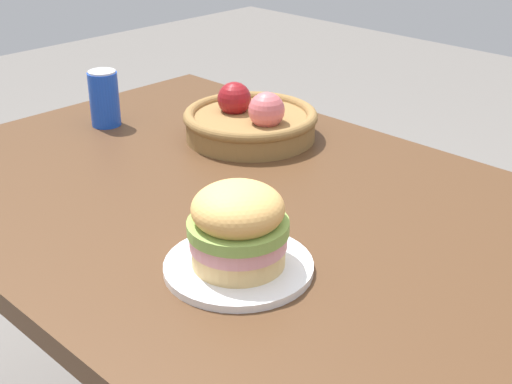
% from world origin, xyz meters
% --- Properties ---
extents(dining_table, '(1.40, 0.90, 0.75)m').
position_xyz_m(dining_table, '(0.00, 0.00, 0.65)').
color(dining_table, '#4C301C').
rests_on(dining_table, ground_plane).
extents(plate, '(0.22, 0.22, 0.01)m').
position_xyz_m(plate, '(0.14, -0.17, 0.76)').
color(plate, white).
rests_on(plate, dining_table).
extents(sandwich, '(0.15, 0.15, 0.13)m').
position_xyz_m(sandwich, '(0.14, -0.17, 0.82)').
color(sandwich, '#E5BC75').
rests_on(sandwich, plate).
extents(soda_can, '(0.07, 0.07, 0.13)m').
position_xyz_m(soda_can, '(-0.52, 0.05, 0.81)').
color(soda_can, blue).
rests_on(soda_can, dining_table).
extents(fruit_basket, '(0.29, 0.29, 0.12)m').
position_xyz_m(fruit_basket, '(-0.23, 0.22, 0.79)').
color(fruit_basket, olive).
rests_on(fruit_basket, dining_table).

